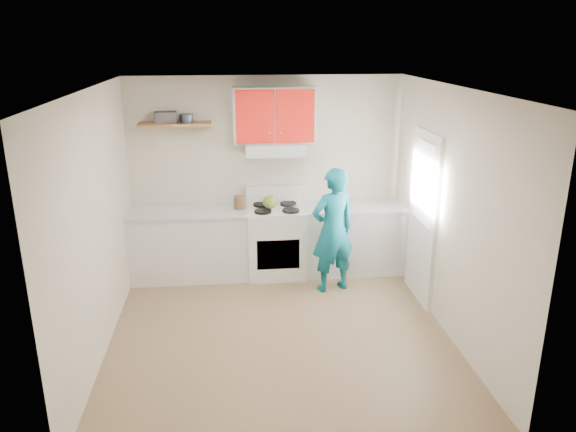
{
  "coord_description": "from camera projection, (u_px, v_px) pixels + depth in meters",
  "views": [
    {
      "loc": [
        -0.47,
        -5.27,
        3.07
      ],
      "look_at": [
        0.15,
        0.55,
        1.15
      ],
      "focal_mm": 34.29,
      "sensor_mm": 36.0,
      "label": 1
    }
  ],
  "objects": [
    {
      "name": "range_hood",
      "position": [
        275.0,
        149.0,
        7.05
      ],
      "size": [
        0.76,
        0.44,
        0.15
      ],
      "primitive_type": "cube",
      "color": "silver",
      "rests_on": "back_wall"
    },
    {
      "name": "cutting_board",
      "position": [
        341.0,
        206.0,
        7.33
      ],
      "size": [
        0.3,
        0.23,
        0.02
      ],
      "primitive_type": "cube",
      "rotation": [
        0.0,
        0.0,
        -0.09
      ],
      "color": "olive",
      "rests_on": "counter_right"
    },
    {
      "name": "upper_cabinets",
      "position": [
        274.0,
        115.0,
        6.97
      ],
      "size": [
        1.02,
        0.33,
        0.7
      ],
      "primitive_type": "cube",
      "color": "red",
      "rests_on": "back_wall"
    },
    {
      "name": "door",
      "position": [
        423.0,
        218.0,
        6.5
      ],
      "size": [
        0.05,
        0.85,
        2.05
      ],
      "primitive_type": "cube",
      "color": "white",
      "rests_on": "floor"
    },
    {
      "name": "stove",
      "position": [
        276.0,
        241.0,
        7.33
      ],
      "size": [
        0.76,
        0.65,
        0.92
      ],
      "primitive_type": "cube",
      "color": "white",
      "rests_on": "floor"
    },
    {
      "name": "counter_right",
      "position": [
        352.0,
        239.0,
        7.47
      ],
      "size": [
        1.32,
        0.6,
        0.9
      ],
      "primitive_type": "cube",
      "color": "silver",
      "rests_on": "floor"
    },
    {
      "name": "kettle",
      "position": [
        270.0,
        202.0,
        7.19
      ],
      "size": [
        0.24,
        0.24,
        0.17
      ],
      "primitive_type": "ellipsoid",
      "rotation": [
        0.0,
        0.0,
        -0.28
      ],
      "color": "olive",
      "rests_on": "stove"
    },
    {
      "name": "door_glass",
      "position": [
        424.0,
        183.0,
        6.37
      ],
      "size": [
        0.01,
        0.55,
        0.95
      ],
      "primitive_type": "cube",
      "color": "white",
      "rests_on": "door"
    },
    {
      "name": "right_wall",
      "position": [
        450.0,
        213.0,
        5.76
      ],
      "size": [
        0.04,
        3.8,
        2.6
      ],
      "primitive_type": "cube",
      "color": "beige",
      "rests_on": "floor"
    },
    {
      "name": "silicone_mat",
      "position": [
        370.0,
        208.0,
        7.29
      ],
      "size": [
        0.4,
        0.36,
        0.01
      ],
      "primitive_type": "cube",
      "rotation": [
        0.0,
        0.0,
        -0.27
      ],
      "color": "red",
      "rests_on": "counter_right"
    },
    {
      "name": "left_wall",
      "position": [
        97.0,
        225.0,
        5.39
      ],
      "size": [
        0.04,
        3.8,
        2.6
      ],
      "primitive_type": "cube",
      "color": "beige",
      "rests_on": "floor"
    },
    {
      "name": "counter_left",
      "position": [
        190.0,
        245.0,
        7.25
      ],
      "size": [
        1.52,
        0.6,
        0.9
      ],
      "primitive_type": "cube",
      "color": "silver",
      "rests_on": "floor"
    },
    {
      "name": "tin",
      "position": [
        186.0,
        118.0,
        6.87
      ],
      "size": [
        0.23,
        0.23,
        0.1
      ],
      "primitive_type": "cylinder",
      "rotation": [
        0.0,
        0.0,
        0.4
      ],
      "color": "#333D4C",
      "rests_on": "shelf"
    },
    {
      "name": "ceiling",
      "position": [
        278.0,
        88.0,
        5.17
      ],
      "size": [
        3.6,
        3.8,
        0.04
      ],
      "primitive_type": "cube",
      "color": "white",
      "rests_on": "floor"
    },
    {
      "name": "front_wall",
      "position": [
        304.0,
        306.0,
        3.78
      ],
      "size": [
        3.6,
        0.04,
        2.6
      ],
      "primitive_type": "cube",
      "color": "beige",
      "rests_on": "floor"
    },
    {
      "name": "floor",
      "position": [
        280.0,
        332.0,
        5.98
      ],
      "size": [
        3.8,
        3.8,
        0.0
      ],
      "primitive_type": "plane",
      "color": "brown",
      "rests_on": "ground"
    },
    {
      "name": "back_wall",
      "position": [
        266.0,
        175.0,
        7.37
      ],
      "size": [
        3.6,
        0.04,
        2.6
      ],
      "primitive_type": "cube",
      "color": "beige",
      "rests_on": "floor"
    },
    {
      "name": "crock",
      "position": [
        240.0,
        203.0,
        7.17
      ],
      "size": [
        0.19,
        0.19,
        0.19
      ],
      "primitive_type": "cylinder",
      "rotation": [
        0.0,
        0.0,
        -0.24
      ],
      "color": "brown",
      "rests_on": "counter_left"
    },
    {
      "name": "shelf",
      "position": [
        175.0,
        124.0,
        6.89
      ],
      "size": [
        0.9,
        0.3,
        0.04
      ],
      "primitive_type": "cube",
      "color": "brown",
      "rests_on": "back_wall"
    },
    {
      "name": "books",
      "position": [
        166.0,
        117.0,
        6.82
      ],
      "size": [
        0.28,
        0.21,
        0.14
      ],
      "primitive_type": "cube",
      "rotation": [
        0.0,
        0.0,
        0.07
      ],
      "color": "#393235",
      "rests_on": "shelf"
    },
    {
      "name": "person",
      "position": [
        333.0,
        230.0,
        6.77
      ],
      "size": [
        0.67,
        0.54,
        1.58
      ],
      "primitive_type": "imported",
      "rotation": [
        0.0,
        0.0,
        3.46
      ],
      "color": "#0D677B",
      "rests_on": "floor"
    }
  ]
}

